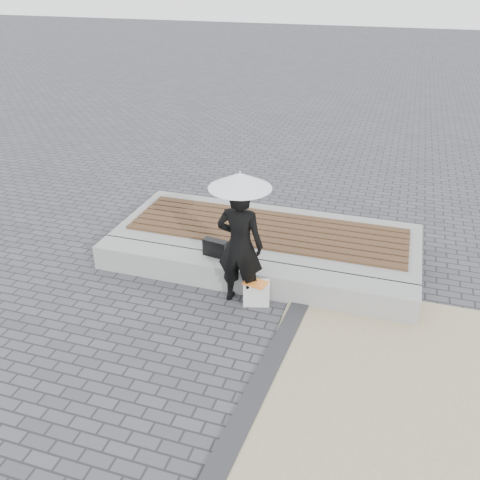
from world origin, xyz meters
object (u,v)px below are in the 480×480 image
parasol (240,180)px  seating_ledge (247,276)px  woman (240,245)px  handbag (215,248)px  canvas_tote (256,293)px

parasol → seating_ledge: bearing=90.7°
seating_ledge → parasol: bearing=-89.3°
woman → parasol: parasol is taller
woman → parasol: bearing=-75.0°
parasol → handbag: 1.52m
canvas_tote → woman: bearing=156.1°
parasol → canvas_tote: (0.26, -0.04, -1.68)m
seating_ledge → canvas_tote: (0.26, -0.38, -0.00)m
parasol → handbag: (-0.54, 0.46, -1.35)m
seating_ledge → handbag: (-0.54, 0.12, 0.33)m
seating_ledge → canvas_tote: size_ratio=12.67×
seating_ledge → woman: size_ratio=2.73×
parasol → woman: bearing=-76.0°
handbag → woman: bearing=-31.7°
woman → canvas_tote: 0.76m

